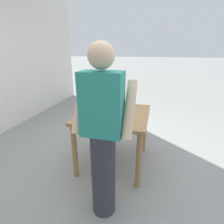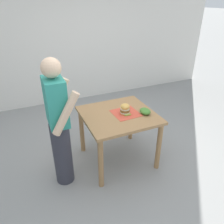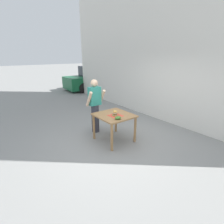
{
  "view_description": "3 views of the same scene",
  "coord_description": "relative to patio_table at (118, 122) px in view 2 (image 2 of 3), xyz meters",
  "views": [
    {
      "loc": [
        -0.54,
        2.21,
        1.62
      ],
      "look_at": [
        0.0,
        0.1,
        0.84
      ],
      "focal_mm": 28.0,
      "sensor_mm": 36.0,
      "label": 1
    },
    {
      "loc": [
        -2.41,
        1.16,
        2.25
      ],
      "look_at": [
        0.0,
        0.1,
        0.84
      ],
      "focal_mm": 35.0,
      "sensor_mm": 36.0,
      "label": 2
    },
    {
      "loc": [
        -2.85,
        -3.64,
        2.41
      ],
      "look_at": [
        0.0,
        0.1,
        0.84
      ],
      "focal_mm": 28.0,
      "sensor_mm": 36.0,
      "label": 3
    }
  ],
  "objects": [
    {
      "name": "serving_paper",
      "position": [
        -0.02,
        -0.1,
        0.13
      ],
      "size": [
        0.37,
        0.37,
        0.0
      ],
      "primitive_type": "cube",
      "rotation": [
        0.0,
        0.0,
        0.04
      ],
      "color": "#D64C38",
      "rests_on": "patio_table"
    },
    {
      "name": "sandwich",
      "position": [
        -0.04,
        -0.08,
        0.21
      ],
      "size": [
        0.14,
        0.14,
        0.18
      ],
      "color": "gold",
      "rests_on": "serving_paper"
    },
    {
      "name": "pickle_spear",
      "position": [
        -0.11,
        -0.09,
        0.15
      ],
      "size": [
        0.03,
        0.09,
        0.02
      ],
      "primitive_type": "cylinder",
      "rotation": [
        0.0,
        1.57,
        1.56
      ],
      "color": "#8EA83D",
      "rests_on": "serving_paper"
    },
    {
      "name": "side_salad",
      "position": [
        -0.14,
        -0.34,
        0.17
      ],
      "size": [
        0.18,
        0.14,
        0.08
      ],
      "primitive_type": "ellipsoid",
      "color": "#477F33",
      "rests_on": "patio_table"
    },
    {
      "name": "patio_table",
      "position": [
        0.0,
        0.0,
        0.0
      ],
      "size": [
        0.95,
        0.99,
        0.79
      ],
      "color": "#9E7247",
      "rests_on": "ground"
    },
    {
      "name": "ground_plane",
      "position": [
        0.0,
        0.0,
        -0.66
      ],
      "size": [
        80.0,
        80.0,
        0.0
      ],
      "primitive_type": "plane",
      "color": "gray"
    },
    {
      "name": "diner_across_table",
      "position": [
        -0.1,
        0.84,
        0.22
      ],
      "size": [
        0.55,
        0.35,
        1.69
      ],
      "color": "#33333D",
      "rests_on": "ground"
    }
  ]
}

